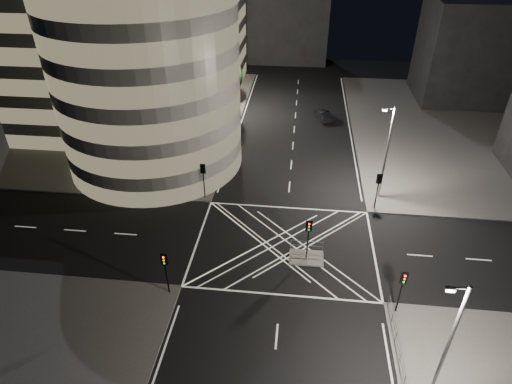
# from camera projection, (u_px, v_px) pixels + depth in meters

# --- Properties ---
(ground) EXTENTS (120.00, 120.00, 0.00)m
(ground) POSITION_uv_depth(u_px,v_px,m) (284.00, 246.00, 38.92)
(ground) COLOR black
(ground) RESTS_ON ground
(sidewalk_far_left) EXTENTS (42.00, 42.00, 0.15)m
(sidewalk_far_left) POSITION_uv_depth(u_px,v_px,m) (101.00, 114.00, 63.98)
(sidewalk_far_left) COLOR #54514E
(sidewalk_far_left) RESTS_ON ground
(sidewalk_far_right) EXTENTS (42.00, 42.00, 0.15)m
(sidewalk_far_right) POSITION_uv_depth(u_px,v_px,m) (506.00, 133.00, 58.62)
(sidewalk_far_right) COLOR #54514E
(sidewalk_far_right) RESTS_ON ground
(central_island) EXTENTS (3.00, 2.00, 0.15)m
(central_island) POSITION_uv_depth(u_px,v_px,m) (306.00, 258.00, 37.45)
(central_island) COLOR slate
(central_island) RESTS_ON ground
(office_tower_curved) EXTENTS (30.00, 29.00, 27.20)m
(office_tower_curved) POSITION_uv_depth(u_px,v_px,m) (118.00, 44.00, 49.44)
(office_tower_curved) COLOR gray
(office_tower_curved) RESTS_ON sidewalk_far_left
(office_block_rear) EXTENTS (24.00, 16.00, 22.00)m
(office_block_rear) POSITION_uv_depth(u_px,v_px,m) (166.00, 16.00, 69.71)
(office_block_rear) COLOR gray
(office_block_rear) RESTS_ON sidewalk_far_left
(building_right_far) EXTENTS (14.00, 12.00, 15.00)m
(building_right_far) POSITION_uv_depth(u_px,v_px,m) (470.00, 50.00, 65.54)
(building_right_far) COLOR black
(building_right_far) RESTS_ON sidewalk_far_right
(building_far_end) EXTENTS (18.00, 8.00, 18.00)m
(building_far_end) POSITION_uv_depth(u_px,v_px,m) (282.00, 13.00, 82.51)
(building_far_end) COLOR black
(building_far_end) RESTS_ON ground
(tree_a) EXTENTS (4.81, 4.81, 7.22)m
(tree_a) POSITION_uv_depth(u_px,v_px,m) (191.00, 149.00, 44.84)
(tree_a) COLOR black
(tree_a) RESTS_ON sidewalk_far_left
(tree_b) EXTENTS (5.11, 5.11, 8.34)m
(tree_b) POSITION_uv_depth(u_px,v_px,m) (202.00, 118.00, 49.30)
(tree_b) COLOR black
(tree_b) RESTS_ON sidewalk_far_left
(tree_c) EXTENTS (4.53, 4.53, 6.83)m
(tree_c) POSITION_uv_depth(u_px,v_px,m) (213.00, 108.00, 54.93)
(tree_c) COLOR black
(tree_c) RESTS_ON sidewalk_far_left
(tree_d) EXTENTS (5.39, 5.39, 8.55)m
(tree_d) POSITION_uv_depth(u_px,v_px,m) (221.00, 83.00, 59.24)
(tree_d) COLOR black
(tree_d) RESTS_ON sidewalk_far_left
(tree_e) EXTENTS (4.38, 4.38, 6.93)m
(tree_e) POSITION_uv_depth(u_px,v_px,m) (228.00, 76.00, 64.80)
(tree_e) COLOR black
(tree_e) RESTS_ON sidewalk_far_left
(traffic_signal_fl) EXTENTS (0.55, 0.22, 4.00)m
(traffic_signal_fl) POSITION_uv_depth(u_px,v_px,m) (203.00, 175.00, 43.78)
(traffic_signal_fl) COLOR black
(traffic_signal_fl) RESTS_ON sidewalk_far_left
(traffic_signal_nl) EXTENTS (0.55, 0.22, 4.00)m
(traffic_signal_nl) POSITION_uv_depth(u_px,v_px,m) (165.00, 266.00, 32.48)
(traffic_signal_nl) COLOR black
(traffic_signal_nl) RESTS_ON sidewalk_near_left
(traffic_signal_fr) EXTENTS (0.55, 0.22, 4.00)m
(traffic_signal_fr) POSITION_uv_depth(u_px,v_px,m) (378.00, 185.00, 42.15)
(traffic_signal_fr) COLOR black
(traffic_signal_fr) RESTS_ON sidewalk_far_right
(traffic_signal_nr) EXTENTS (0.55, 0.22, 4.00)m
(traffic_signal_nr) POSITION_uv_depth(u_px,v_px,m) (402.00, 285.00, 30.86)
(traffic_signal_nr) COLOR black
(traffic_signal_nr) RESTS_ON sidewalk_near_right
(traffic_signal_island) EXTENTS (0.55, 0.22, 4.00)m
(traffic_signal_island) POSITION_uv_depth(u_px,v_px,m) (308.00, 232.00, 35.89)
(traffic_signal_island) COLOR black
(traffic_signal_island) RESTS_ON central_island
(street_lamp_left_near) EXTENTS (1.25, 0.25, 10.00)m
(street_lamp_left_near) POSITION_uv_depth(u_px,v_px,m) (206.00, 129.00, 46.71)
(street_lamp_left_near) COLOR slate
(street_lamp_left_near) RESTS_ON sidewalk_far_left
(street_lamp_left_far) EXTENTS (1.25, 0.25, 10.00)m
(street_lamp_left_far) POSITION_uv_depth(u_px,v_px,m) (232.00, 77.00, 61.66)
(street_lamp_left_far) COLOR slate
(street_lamp_left_far) RESTS_ON sidewalk_far_left
(street_lamp_right_far) EXTENTS (1.25, 0.25, 10.00)m
(street_lamp_right_far) POSITION_uv_depth(u_px,v_px,m) (386.00, 151.00, 42.48)
(street_lamp_right_far) COLOR slate
(street_lamp_right_far) RESTS_ON sidewalk_far_right
(street_lamp_right_near) EXTENTS (1.25, 0.25, 10.00)m
(street_lamp_right_near) POSITION_uv_depth(u_px,v_px,m) (446.00, 347.00, 23.38)
(street_lamp_right_near) COLOR slate
(street_lamp_right_near) RESTS_ON sidewalk_near_right
(railing_near_right) EXTENTS (0.06, 11.70, 1.10)m
(railing_near_right) POSITION_uv_depth(u_px,v_px,m) (402.00, 368.00, 27.68)
(railing_near_right) COLOR slate
(railing_near_right) RESTS_ON sidewalk_near_right
(railing_island_south) EXTENTS (2.80, 0.06, 1.10)m
(railing_island_south) POSITION_uv_depth(u_px,v_px,m) (307.00, 259.00, 36.36)
(railing_island_south) COLOR slate
(railing_island_south) RESTS_ON central_island
(railing_island_north) EXTENTS (2.80, 0.06, 1.10)m
(railing_island_north) POSITION_uv_depth(u_px,v_px,m) (307.00, 246.00, 37.85)
(railing_island_north) COLOR slate
(railing_island_north) RESTS_ON central_island
(sedan) EXTENTS (2.57, 4.38, 1.36)m
(sedan) POSITION_uv_depth(u_px,v_px,m) (323.00, 115.00, 62.12)
(sedan) COLOR black
(sedan) RESTS_ON ground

